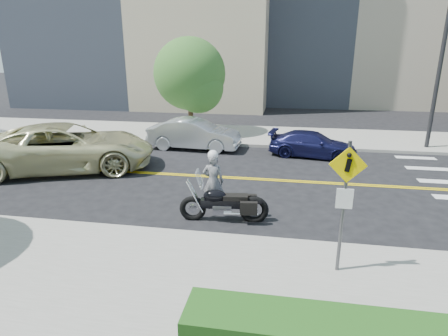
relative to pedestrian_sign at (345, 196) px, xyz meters
name	(u,v)px	position (x,y,z in m)	size (l,w,h in m)	color
ground_plane	(211,177)	(-4.20, 6.31, -1.96)	(120.00, 120.00, 0.00)	black
sidewalk_near	(142,285)	(-4.20, -1.19, -1.89)	(60.00, 5.00, 0.15)	#9E9B91
sidewalk_far	(237,135)	(-4.20, 13.81, -1.89)	(60.00, 5.00, 0.15)	#9E9B91
pedestrian_sign	(345,196)	(0.00, 0.00, 0.00)	(0.78, 0.08, 3.00)	#4C4C51
motorcyclist	(213,180)	(-3.51, 3.23, -0.99)	(0.69, 0.47, 1.96)	#A3A3A7
motorcycle	(224,196)	(-3.01, 2.42, -1.18)	(2.57, 0.78, 1.56)	black
suv	(67,147)	(-10.38, 6.22, -0.98)	(3.27, 7.08, 1.97)	beige
parked_car_silver	(194,134)	(-5.95, 10.51, -1.19)	(1.64, 4.70, 1.55)	silver
parked_car_blue	(312,144)	(-0.05, 10.07, -1.37)	(1.67, 4.10, 1.19)	#191A4B
tree_far_a	(190,74)	(-6.94, 13.65, 1.60)	(4.12, 4.12, 5.63)	#382619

